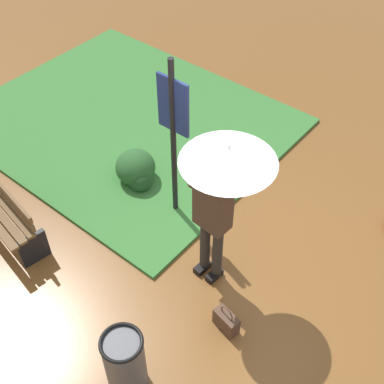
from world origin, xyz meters
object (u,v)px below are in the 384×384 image
handbag (226,321)px  trash_bin (125,363)px  park_bench (1,211)px  info_sign_post (173,124)px  person_with_umbrella (221,181)px

handbag → trash_bin: trash_bin is taller
park_bench → handbag: bearing=12.8°
park_bench → trash_bin: size_ratio=1.68×
handbag → info_sign_post: bearing=147.5°
person_with_umbrella → info_sign_post: size_ratio=0.89×
person_with_umbrella → trash_bin: 1.99m
person_with_umbrella → info_sign_post: info_sign_post is taller
park_bench → trash_bin: trash_bin is taller
person_with_umbrella → trash_bin: person_with_umbrella is taller
handbag → park_bench: (-3.00, -0.68, 0.28)m
person_with_umbrella → handbag: person_with_umbrella is taller
info_sign_post → handbag: (1.58, -1.01, -1.32)m
person_with_umbrella → handbag: bearing=-44.1°
info_sign_post → trash_bin: 2.65m
info_sign_post → park_bench: size_ratio=1.64×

